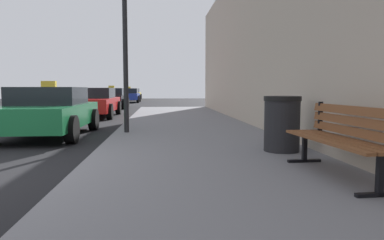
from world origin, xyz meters
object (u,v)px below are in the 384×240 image
(car_blue, at_px, (129,95))
(car_yellow, at_px, (132,94))
(car_red, at_px, (94,102))
(bench, at_px, (343,135))
(car_green, at_px, (48,111))
(trash_bin, at_px, (282,124))
(car_black, at_px, (111,98))
(street_lamp, at_px, (125,9))

(car_blue, bearing_deg, car_yellow, -87.69)
(car_red, bearing_deg, bench, 114.02)
(car_red, bearing_deg, car_green, 89.99)
(car_green, relative_size, car_red, 0.90)
(trash_bin, height_order, car_yellow, car_yellow)
(car_black, xyz_separation_m, car_yellow, (-0.10, 17.45, -0.00))
(bench, bearing_deg, car_yellow, 95.99)
(trash_bin, relative_size, street_lamp, 0.22)
(street_lamp, bearing_deg, car_red, 106.67)
(street_lamp, bearing_deg, car_yellow, 94.36)
(bench, distance_m, trash_bin, 1.76)
(bench, bearing_deg, car_black, 103.55)
(bench, xyz_separation_m, car_green, (-5.14, 5.22, -0.02))
(car_blue, bearing_deg, bench, 100.38)
(car_red, xyz_separation_m, car_blue, (-0.00, 16.55, 0.00))
(bench, bearing_deg, car_green, 131.91)
(bench, height_order, car_blue, car_blue)
(bench, distance_m, car_yellow, 36.30)
(street_lamp, distance_m, car_yellow, 31.43)
(car_green, xyz_separation_m, car_red, (0.00, 6.31, 0.00))
(trash_bin, bearing_deg, car_red, 117.05)
(car_yellow, bearing_deg, car_black, 90.32)
(bench, height_order, car_green, car_green)
(bench, relative_size, car_green, 0.48)
(car_red, xyz_separation_m, car_black, (-0.22, 6.91, 0.00))
(bench, height_order, street_lamp, street_lamp)
(street_lamp, height_order, car_green, street_lamp)
(street_lamp, distance_m, car_black, 14.20)
(car_green, relative_size, car_blue, 0.96)
(car_green, relative_size, car_yellow, 0.89)
(car_blue, bearing_deg, trash_bin, 100.75)
(bench, height_order, trash_bin, trash_bin)
(car_green, bearing_deg, car_blue, -89.99)
(car_green, bearing_deg, car_yellow, -89.40)
(bench, relative_size, street_lamp, 0.43)
(street_lamp, relative_size, car_black, 0.98)
(car_black, bearing_deg, trash_bin, 107.35)
(car_red, bearing_deg, car_black, -88.17)
(car_black, bearing_deg, bench, 106.21)
(street_lamp, xyz_separation_m, car_red, (-2.06, 6.88, -2.51))
(car_black, height_order, car_yellow, car_black)
(trash_bin, bearing_deg, car_yellow, 98.84)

